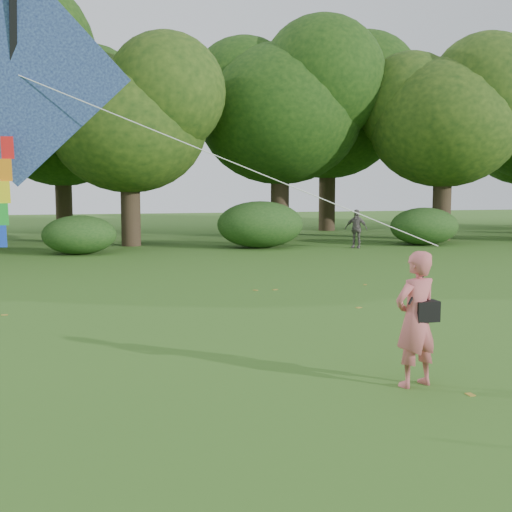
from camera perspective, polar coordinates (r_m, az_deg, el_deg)
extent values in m
plane|color=#265114|center=(8.19, 11.22, -11.82)|extent=(100.00, 100.00, 0.00)
imported|color=#BF5A5C|center=(8.31, 14.01, -5.46)|extent=(0.72, 0.57, 1.72)
imported|color=#655D5A|center=(25.96, 8.89, 2.41)|extent=(0.95, 0.85, 1.55)
cube|color=black|center=(8.33, 14.86, -4.74)|extent=(0.30, 0.20, 0.26)
cylinder|color=black|center=(8.20, 14.23, -2.53)|extent=(0.33, 0.14, 0.47)
cube|color=#2735AC|center=(8.19, -20.78, 14.97)|extent=(2.68, 0.62, 2.62)
cube|color=black|center=(8.22, -20.75, 14.94)|extent=(0.25, 0.81, 2.35)
cylinder|color=white|center=(7.76, -2.05, 8.30)|extent=(5.00, 0.93, 2.05)
cube|color=red|center=(8.14, -21.23, 8.98)|extent=(0.14, 0.06, 0.26)
cube|color=orange|center=(8.13, -21.37, 7.14)|extent=(0.14, 0.06, 0.26)
cube|color=yellow|center=(8.13, -21.50, 5.30)|extent=(0.14, 0.06, 0.26)
cube|color=green|center=(8.14, -21.64, 3.46)|extent=(0.14, 0.06, 0.26)
cube|color=blue|center=(8.16, -21.77, 1.63)|extent=(0.14, 0.06, 0.26)
cylinder|color=#3A2D1E|center=(27.08, -11.08, 4.22)|extent=(0.80, 0.80, 3.15)
ellipsoid|color=#1E3F11|center=(27.16, -11.24, 11.27)|extent=(6.40, 6.40, 5.44)
cylinder|color=#3A2D1E|center=(30.21, 2.14, 5.05)|extent=(0.86, 0.86, 3.67)
ellipsoid|color=#1E3F11|center=(30.37, 2.17, 12.48)|extent=(7.60, 7.60, 6.46)
cylinder|color=#3A2D1E|center=(30.66, 16.19, 4.59)|extent=(0.83, 0.83, 3.43)
ellipsoid|color=#1E3F11|center=(30.77, 16.40, 11.28)|extent=(6.80, 6.80, 5.78)
cylinder|color=#3A2D1E|center=(34.57, -16.71, 4.81)|extent=(0.84, 0.84, 3.50)
ellipsoid|color=#1E3F11|center=(34.68, -16.91, 10.89)|extent=(7.00, 7.00, 5.95)
cylinder|color=#3A2D1E|center=(35.73, 6.33, 5.50)|extent=(0.90, 0.90, 4.02)
ellipsoid|color=#1E3F11|center=(35.91, 6.42, 12.15)|extent=(7.80, 7.80, 6.63)
ellipsoid|color=#264919|center=(24.20, -15.43, 1.82)|extent=(2.66, 2.09, 1.42)
ellipsoid|color=#264919|center=(25.77, 0.37, 2.82)|extent=(3.50, 2.75, 1.88)
ellipsoid|color=#264919|center=(27.89, 14.73, 2.57)|extent=(2.94, 2.31, 1.58)
cube|color=olive|center=(8.36, 18.51, -11.60)|extent=(0.08, 0.12, 0.01)
cube|color=olive|center=(13.47, 9.12, -4.55)|extent=(0.14, 0.12, 0.01)
cube|color=olive|center=(13.49, -21.45, -4.90)|extent=(0.12, 0.08, 0.01)
cube|color=olive|center=(16.54, 9.68, -2.52)|extent=(0.13, 0.14, 0.01)
cube|color=olive|center=(15.54, 1.71, -3.01)|extent=(0.13, 0.10, 0.01)
cube|color=olive|center=(15.45, -0.05, -3.06)|extent=(0.14, 0.14, 0.01)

